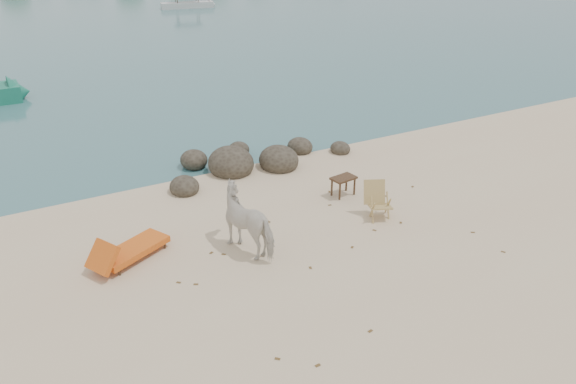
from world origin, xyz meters
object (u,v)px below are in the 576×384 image
boulders (248,162)px  lounge_chair (133,247)px  cow (251,221)px  side_table (343,187)px  deck_chair (381,202)px

boulders → lounge_chair: size_ratio=3.04×
cow → lounge_chair: (-2.45, 0.89, -0.42)m
cow → side_table: bearing=-179.3°
side_table → deck_chair: deck_chair is taller
boulders → deck_chair: 4.77m
side_table → cow: bearing=-167.8°
boulders → deck_chair: bearing=-71.2°
boulders → deck_chair: (1.53, -4.51, 0.26)m
cow → side_table: cow is taller
boulders → cow: bearing=-114.1°
lounge_chair → deck_chair: 6.01m
cow → deck_chair: cow is taller
boulders → side_table: boulders is taller
boulders → lounge_chair: (-4.37, -3.38, 0.11)m
side_table → deck_chair: size_ratio=0.72×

